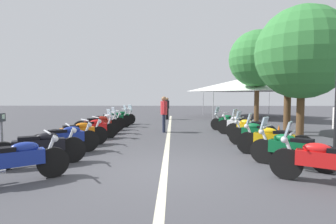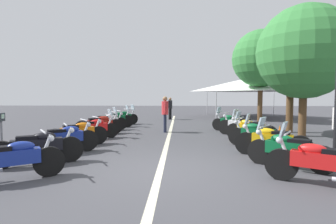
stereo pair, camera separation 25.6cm
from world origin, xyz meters
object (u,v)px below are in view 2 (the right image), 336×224
object	(u,v)px
motorcycle_left_row_1	(38,147)
parking_meter	(1,128)
motorcycle_left_row_2	(65,138)
traffic_cone_0	(280,133)
motorcycle_right_row_3	(257,134)
motorcycle_left_row_4	(94,128)
bystander_0	(170,107)
roadside_tree_0	(261,59)
motorcycle_left_row_6	(107,122)
motorcycle_right_row_6	(231,122)
bystander_2	(165,111)
roadside_tree_1	(304,52)
motorcycle_left_row_3	(78,133)
motorcycle_right_row_5	(241,125)
roadside_tree_2	(291,60)
motorcycle_left_row_0	(12,159)
motorcycle_left_row_5	(100,124)
motorcycle_right_row_1	(288,149)
motorcycle_right_row_4	(250,129)
event_tent	(249,85)
motorcycle_left_row_7	(115,119)
motorcycle_left_row_8	(122,117)
motorcycle_right_row_2	(271,140)

from	to	relation	value
motorcycle_left_row_1	parking_meter	distance (m)	1.33
motorcycle_left_row_2	traffic_cone_0	world-z (taller)	motorcycle_left_row_2
parking_meter	motorcycle_right_row_3	bearing A→B (deg)	21.65
traffic_cone_0	motorcycle_left_row_4	bearing A→B (deg)	89.98
bystander_0	roadside_tree_0	size ratio (longest dim) A/B	0.26
motorcycle_left_row_6	roadside_tree_0	size ratio (longest dim) A/B	0.30
motorcycle_right_row_6	bystander_2	xyz separation A→B (m)	(-0.42, 3.22, 0.55)
motorcycle_left_row_1	motorcycle_right_row_3	xyz separation A→B (m)	(2.60, -6.18, -0.01)
motorcycle_right_row_3	roadside_tree_1	distance (m)	4.87
motorcycle_left_row_3	bystander_0	bearing A→B (deg)	39.89
motorcycle_right_row_5	roadside_tree_2	bearing A→B (deg)	-121.25
motorcycle_left_row_0	motorcycle_left_row_5	size ratio (longest dim) A/B	0.92
motorcycle_right_row_1	motorcycle_right_row_4	bearing A→B (deg)	-54.46
roadside_tree_0	motorcycle_right_row_3	bearing A→B (deg)	162.77
motorcycle_left_row_0	roadside_tree_0	bearing A→B (deg)	20.17
event_tent	motorcycle_right_row_5	bearing A→B (deg)	163.63
motorcycle_left_row_0	motorcycle_right_row_6	distance (m)	9.83
roadside_tree_0	roadside_tree_1	bearing A→B (deg)	178.72
motorcycle_left_row_7	parking_meter	size ratio (longest dim) A/B	1.53
motorcycle_right_row_1	bystander_0	size ratio (longest dim) A/B	1.05
motorcycle_left_row_3	roadside_tree_2	size ratio (longest dim) A/B	0.37
parking_meter	traffic_cone_0	world-z (taller)	parking_meter
motorcycle_left_row_3	motorcycle_right_row_4	world-z (taller)	motorcycle_right_row_4
motorcycle_left_row_3	traffic_cone_0	world-z (taller)	motorcycle_left_row_3
motorcycle_left_row_5	motorcycle_left_row_8	world-z (taller)	motorcycle_left_row_5
motorcycle_right_row_1	event_tent	bearing A→B (deg)	-63.74
motorcycle_right_row_2	roadside_tree_1	bearing A→B (deg)	-98.13
roadside_tree_0	roadside_tree_2	world-z (taller)	roadside_tree_0
bystander_0	event_tent	world-z (taller)	event_tent
motorcycle_right_row_6	roadside_tree_1	world-z (taller)	roadside_tree_1
motorcycle_left_row_2	motorcycle_left_row_8	bearing A→B (deg)	52.06
motorcycle_right_row_3	traffic_cone_0	world-z (taller)	motorcycle_right_row_3
motorcycle_left_row_0	roadside_tree_1	size ratio (longest dim) A/B	0.31
parking_meter	motorcycle_left_row_1	bearing A→B (deg)	-12.59
motorcycle_left_row_0	motorcycle_left_row_4	xyz separation A→B (m)	(5.25, 0.06, 0.00)
motorcycle_right_row_2	motorcycle_right_row_3	xyz separation A→B (m)	(1.41, -0.01, -0.01)
bystander_0	roadside_tree_1	bearing A→B (deg)	-27.80
motorcycle_right_row_3	motorcycle_left_row_6	bearing A→B (deg)	-0.53
motorcycle_left_row_2	motorcycle_right_row_5	distance (m)	7.23
motorcycle_left_row_7	motorcycle_right_row_3	size ratio (longest dim) A/B	1.08
motorcycle_left_row_3	roadside_tree_2	bearing A→B (deg)	-11.27
roadside_tree_0	motorcycle_left_row_0	bearing A→B (deg)	145.76
motorcycle_left_row_2	motorcycle_left_row_4	xyz separation A→B (m)	(2.65, 0.00, -0.01)
motorcycle_right_row_3	motorcycle_right_row_4	bearing A→B (deg)	-62.68
motorcycle_left_row_8	motorcycle_right_row_4	xyz separation A→B (m)	(-5.40, -6.16, 0.00)
motorcycle_right_row_2	motorcycle_right_row_3	world-z (taller)	motorcycle_right_row_2
motorcycle_right_row_6	motorcycle_left_row_2	bearing A→B (deg)	74.68
motorcycle_left_row_5	motorcycle_right_row_5	bearing A→B (deg)	-33.73
motorcycle_right_row_1	motorcycle_right_row_3	size ratio (longest dim) A/B	0.93
motorcycle_right_row_1	motorcycle_right_row_4	xyz separation A→B (m)	(3.86, -0.13, 0.01)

